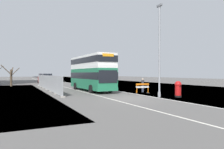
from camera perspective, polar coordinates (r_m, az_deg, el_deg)
ground at (r=19.87m, az=6.04°, el=-6.60°), size 140.00×280.00×0.10m
double_decker_bus at (r=28.06m, az=-5.79°, el=0.63°), size 2.95×10.76×4.69m
lamppost_foreground at (r=20.95m, az=12.86°, el=5.67°), size 0.29×0.70×9.08m
red_pillar_postbox at (r=21.41m, az=17.66°, el=-3.65°), size 0.66×0.66×1.59m
roadworks_barrier at (r=24.37m, az=8.36°, el=-3.42°), size 1.73×0.44×1.18m
construction_site_fence at (r=30.78m, az=-17.36°, el=-2.17°), size 0.44×20.60×2.11m
car_oncoming_near at (r=43.61m, az=-17.41°, el=-1.38°), size 1.97×4.27×2.28m
car_receding_mid at (r=51.69m, az=-18.46°, el=-1.10°), size 1.98×4.39×2.27m
bare_tree_far_verge_near at (r=41.70m, az=-25.94°, el=-0.37°), size 3.14×2.03×3.88m
pedestrian_at_kerb at (r=26.26m, az=8.43°, el=-2.93°), size 0.34×0.34×1.70m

